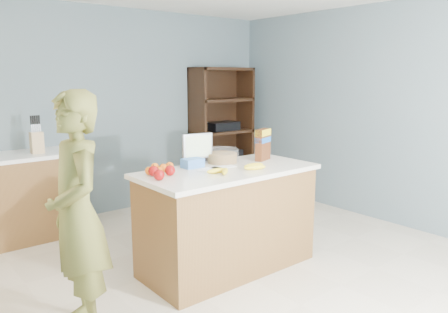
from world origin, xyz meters
TOP-DOWN VIEW (x-y plane):
  - floor at (0.00, 0.00)m, footprint 4.50×5.00m
  - walls at (0.00, 0.00)m, footprint 4.52×5.02m
  - counter_peninsula at (0.00, 0.30)m, footprint 1.56×0.76m
  - back_cabinet at (-1.20, 2.20)m, footprint 1.24×0.62m
  - shelving_unit at (1.55, 2.35)m, footprint 0.90×0.40m
  - person at (-1.37, 0.17)m, footprint 0.45×0.63m
  - knife_block at (-1.03, 2.13)m, footprint 0.12×0.10m
  - envelopes at (-0.06, 0.38)m, footprint 0.38×0.15m
  - bananas at (0.01, 0.17)m, footprint 0.58×0.19m
  - apples at (-0.61, 0.38)m, footprint 0.24×0.24m
  - oranges at (-0.52, 0.53)m, footprint 0.29×0.22m
  - blue_carton at (-0.20, 0.53)m, footprint 0.18×0.12m
  - salad_bowl at (0.13, 0.54)m, footprint 0.30×0.30m
  - tv at (-0.10, 0.60)m, footprint 0.28×0.12m
  - cereal_box at (0.51, 0.39)m, footprint 0.21×0.14m

SIDE VIEW (x-z plane):
  - floor at x=0.00m, z-range -0.01..0.01m
  - counter_peninsula at x=0.00m, z-range -0.03..0.87m
  - back_cabinet at x=-1.20m, z-range 0.00..0.90m
  - person at x=-1.37m, z-range 0.00..1.61m
  - shelving_unit at x=1.55m, z-range -0.04..1.76m
  - envelopes at x=-0.06m, z-range 0.90..0.90m
  - bananas at x=0.01m, z-range 0.90..0.94m
  - oranges at x=-0.52m, z-range 0.90..0.97m
  - blue_carton at x=-0.20m, z-range 0.90..0.98m
  - apples at x=-0.61m, z-range 0.90..0.98m
  - salad_bowl at x=0.13m, z-range 0.89..1.02m
  - knife_block at x=-1.03m, z-range 0.86..1.17m
  - tv at x=-0.10m, z-range 0.92..1.20m
  - cereal_box at x=0.51m, z-range 0.92..1.22m
  - walls at x=0.00m, z-range 0.40..2.91m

